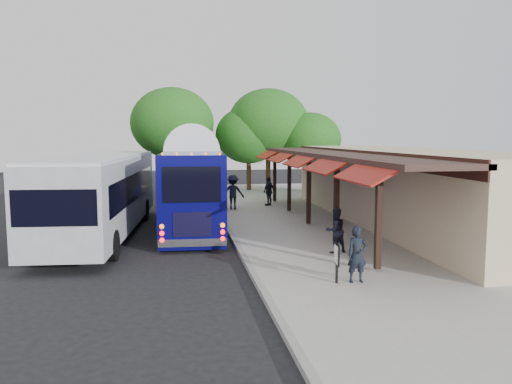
{
  "coord_description": "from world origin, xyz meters",
  "views": [
    {
      "loc": [
        -2.18,
        -17.99,
        4.21
      ],
      "look_at": [
        1.23,
        3.36,
        1.8
      ],
      "focal_mm": 35.0,
      "sensor_mm": 36.0,
      "label": 1
    }
  ],
  "objects_px": {
    "ped_a": "(357,255)",
    "ped_b": "(335,230)",
    "ped_c": "(269,191)",
    "ped_d": "(233,192)",
    "coach_bus": "(192,183)",
    "sign_board": "(337,256)",
    "city_bus": "(102,192)"
  },
  "relations": [
    {
      "from": "coach_bus",
      "to": "ped_b",
      "type": "distance_m",
      "value": 8.6
    },
    {
      "from": "ped_a",
      "to": "ped_b",
      "type": "height_order",
      "value": "ped_b"
    },
    {
      "from": "ped_d",
      "to": "sign_board",
      "type": "xyz_separation_m",
      "value": [
        1.25,
        -14.54,
        -0.21
      ]
    },
    {
      "from": "ped_a",
      "to": "ped_c",
      "type": "height_order",
      "value": "ped_c"
    },
    {
      "from": "city_bus",
      "to": "sign_board",
      "type": "xyz_separation_m",
      "value": [
        7.49,
        -8.71,
        -0.98
      ]
    },
    {
      "from": "city_bus",
      "to": "ped_c",
      "type": "distance_m",
      "value": 11.08
    },
    {
      "from": "ped_a",
      "to": "city_bus",
      "type": "bearing_deg",
      "value": 130.83
    },
    {
      "from": "ped_c",
      "to": "ped_a",
      "type": "bearing_deg",
      "value": 44.87
    },
    {
      "from": "ped_c",
      "to": "sign_board",
      "type": "distance_m",
      "value": 15.77
    },
    {
      "from": "ped_c",
      "to": "sign_board",
      "type": "relative_size",
      "value": 1.52
    },
    {
      "from": "ped_b",
      "to": "sign_board",
      "type": "relative_size",
      "value": 1.42
    },
    {
      "from": "ped_a",
      "to": "sign_board",
      "type": "distance_m",
      "value": 0.59
    },
    {
      "from": "ped_c",
      "to": "coach_bus",
      "type": "bearing_deg",
      "value": 4.22
    },
    {
      "from": "ped_c",
      "to": "sign_board",
      "type": "xyz_separation_m",
      "value": [
        -1.02,
        -15.74,
        -0.09
      ]
    },
    {
      "from": "ped_c",
      "to": "ped_d",
      "type": "height_order",
      "value": "ped_d"
    },
    {
      "from": "city_bus",
      "to": "ped_d",
      "type": "xyz_separation_m",
      "value": [
        6.25,
        5.83,
        -0.78
      ]
    },
    {
      "from": "ped_a",
      "to": "ped_d",
      "type": "bearing_deg",
      "value": 95.16
    },
    {
      "from": "coach_bus",
      "to": "ped_d",
      "type": "relative_size",
      "value": 6.21
    },
    {
      "from": "ped_a",
      "to": "ped_b",
      "type": "bearing_deg",
      "value": 79.52
    },
    {
      "from": "coach_bus",
      "to": "city_bus",
      "type": "bearing_deg",
      "value": -151.61
    },
    {
      "from": "city_bus",
      "to": "ped_d",
      "type": "bearing_deg",
      "value": 47.04
    },
    {
      "from": "coach_bus",
      "to": "ped_a",
      "type": "bearing_deg",
      "value": -66.41
    },
    {
      "from": "ped_c",
      "to": "ped_d",
      "type": "bearing_deg",
      "value": -15.74
    },
    {
      "from": "ped_c",
      "to": "ped_b",
      "type": "bearing_deg",
      "value": 46.87
    },
    {
      "from": "ped_b",
      "to": "coach_bus",
      "type": "bearing_deg",
      "value": -73.72
    },
    {
      "from": "ped_c",
      "to": "ped_d",
      "type": "relative_size",
      "value": 0.88
    },
    {
      "from": "ped_b",
      "to": "ped_a",
      "type": "bearing_deg",
      "value": 64.16
    },
    {
      "from": "ped_c",
      "to": "ped_d",
      "type": "distance_m",
      "value": 2.57
    },
    {
      "from": "coach_bus",
      "to": "ped_d",
      "type": "bearing_deg",
      "value": 60.82
    },
    {
      "from": "ped_d",
      "to": "sign_board",
      "type": "height_order",
      "value": "ped_d"
    },
    {
      "from": "ped_a",
      "to": "ped_d",
      "type": "height_order",
      "value": "ped_d"
    },
    {
      "from": "ped_d",
      "to": "sign_board",
      "type": "distance_m",
      "value": 14.59
    }
  ]
}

